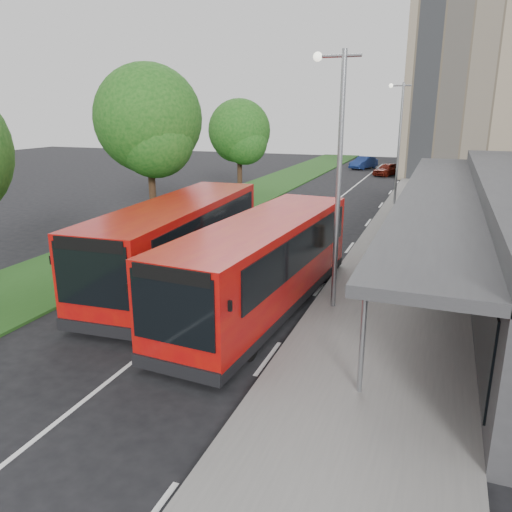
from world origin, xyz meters
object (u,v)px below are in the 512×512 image
Objects in this scene: bus_second at (178,242)px; litter_bin at (399,244)px; car_near at (387,169)px; tree_far at (239,135)px; lamp_post_far at (398,136)px; bollard at (413,205)px; tree_mid at (149,126)px; lamp_post_near at (337,168)px; bus_main at (263,265)px; car_far at (364,163)px.

litter_bin is at bearing 35.91° from bus_second.
bus_second is at bearing -71.52° from car_near.
tree_far is 7.04× the size of litter_bin.
car_near is (-2.31, 16.83, -4.08)m from lamp_post_far.
lamp_post_far is 7.24× the size of bollard.
tree_far is at bearing 136.31° from litter_bin.
litter_bin is at bearing -0.57° from tree_mid.
lamp_post_near is 2.13× the size of car_near.
tree_mid reaches higher than bus_second.
tree_mid reaches higher than lamp_post_far.
lamp_post_far is 13.78m from litter_bin.
tree_far is 0.67× the size of bus_main.
car_far is (-5.53, 22.15, -4.03)m from lamp_post_far.
lamp_post_near is at bearing -9.57° from bus_second.
tree_far reaches higher than car_far.
car_far is (-5.53, 42.15, -4.03)m from lamp_post_near.
lamp_post_near is 20.00m from lamp_post_far.
tree_mid is 12.59m from bus_main.
litter_bin is at bearing -43.69° from tree_far.
bollard is at bearing 61.65° from bus_second.
bus_main is at bearing -95.87° from lamp_post_far.
bus_main is at bearing -64.61° from car_far.
lamp_post_far is 5.25m from bollard.
tree_far is 0.91× the size of lamp_post_near.
bollard is at bearing -9.40° from tree_far.
tree_mid is 2.32× the size of car_near.
lamp_post_near reaches higher than bollard.
car_far is at bearing 98.34° from bus_main.
bus_second reaches higher than car_near.
bollard is (1.48, -3.03, -4.02)m from lamp_post_far.
bollard is (7.55, 16.32, -0.90)m from bus_second.
car_far is at bearing 145.65° from car_near.
car_near is at bearing 100.80° from bollard.
car_far is at bearing 104.03° from lamp_post_far.
litter_bin is (12.69, -12.13, -4.01)m from tree_far.
tree_far is 0.65× the size of bus_second.
litter_bin is 0.25× the size of car_far.
litter_bin is at bearing 77.26° from lamp_post_near.
bollard is at bearing 38.18° from tree_mid.
bollard is at bearing 82.29° from bus_main.
lamp_post_near reaches higher than litter_bin.
bus_main reaches higher than car_near.
tree_mid is 7.90× the size of bollard.
lamp_post_far reaches higher than car_far.
car_far is (-7.01, 25.18, -0.02)m from bollard.
car_near is (8.82, 17.78, -4.03)m from tree_far.
bollard reaches higher than litter_bin.
lamp_post_near is at bearing -102.74° from litter_bin.
litter_bin is (1.57, -13.07, -4.05)m from lamp_post_far.
tree_far is at bearing -91.96° from car_near.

